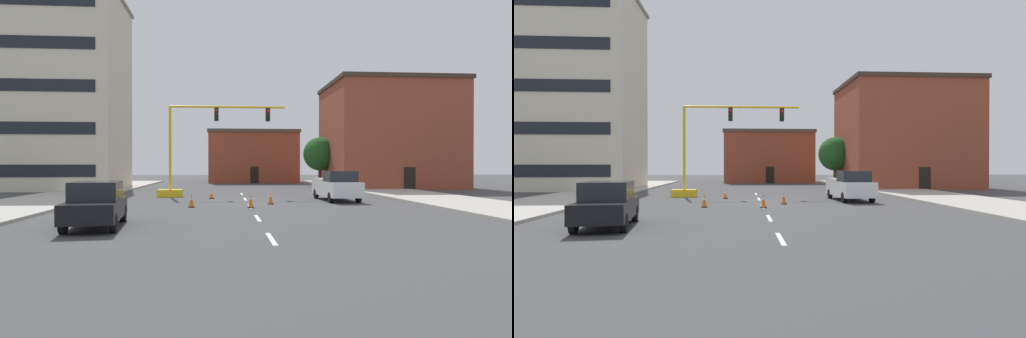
# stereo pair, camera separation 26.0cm
# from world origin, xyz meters

# --- Properties ---
(ground_plane) EXTENTS (160.00, 160.00, 0.00)m
(ground_plane) POSITION_xyz_m (0.00, 0.00, 0.00)
(ground_plane) COLOR #424244
(sidewalk_left) EXTENTS (6.00, 56.00, 0.14)m
(sidewalk_left) POSITION_xyz_m (-13.14, 8.00, 0.07)
(sidewalk_left) COLOR #B2ADA3
(sidewalk_left) RESTS_ON ground_plane
(sidewalk_right) EXTENTS (6.00, 56.00, 0.14)m
(sidewalk_right) POSITION_xyz_m (13.14, 8.00, 0.07)
(sidewalk_right) COLOR #B2ADA3
(sidewalk_right) RESTS_ON ground_plane
(lane_stripe_seg_0) EXTENTS (0.16, 2.40, 0.01)m
(lane_stripe_seg_0) POSITION_xyz_m (0.00, -14.00, 0.00)
(lane_stripe_seg_0) COLOR silver
(lane_stripe_seg_0) RESTS_ON ground_plane
(lane_stripe_seg_1) EXTENTS (0.16, 2.40, 0.01)m
(lane_stripe_seg_1) POSITION_xyz_m (0.00, -8.50, 0.00)
(lane_stripe_seg_1) COLOR silver
(lane_stripe_seg_1) RESTS_ON ground_plane
(lane_stripe_seg_2) EXTENTS (0.16, 2.40, 0.01)m
(lane_stripe_seg_2) POSITION_xyz_m (0.00, -3.00, 0.00)
(lane_stripe_seg_2) COLOR silver
(lane_stripe_seg_2) RESTS_ON ground_plane
(lane_stripe_seg_3) EXTENTS (0.16, 2.40, 0.01)m
(lane_stripe_seg_3) POSITION_xyz_m (0.00, 2.50, 0.00)
(lane_stripe_seg_3) COLOR silver
(lane_stripe_seg_3) RESTS_ON ground_plane
(lane_stripe_seg_4) EXTENTS (0.16, 2.40, 0.01)m
(lane_stripe_seg_4) POSITION_xyz_m (0.00, 8.00, 0.00)
(lane_stripe_seg_4) COLOR silver
(lane_stripe_seg_4) RESTS_ON ground_plane
(building_tall_left) EXTENTS (12.59, 10.61, 19.05)m
(building_tall_left) POSITION_xyz_m (-17.76, 16.72, 9.54)
(building_tall_left) COLOR beige
(building_tall_left) RESTS_ON ground_plane
(building_brick_center) EXTENTS (12.30, 10.28, 7.13)m
(building_brick_center) POSITION_xyz_m (2.57, 33.91, 3.58)
(building_brick_center) COLOR brown
(building_brick_center) RESTS_ON ground_plane
(building_row_right) EXTENTS (12.92, 11.16, 11.11)m
(building_row_right) POSITION_xyz_m (16.09, 17.63, 5.56)
(building_row_right) COLOR brown
(building_row_right) RESTS_ON ground_plane
(traffic_signal_gantry) EXTENTS (9.52, 1.20, 6.83)m
(traffic_signal_gantry) POSITION_xyz_m (-4.23, 5.05, 2.27)
(traffic_signal_gantry) COLOR yellow
(traffic_signal_gantry) RESTS_ON ground_plane
(tree_right_far) EXTENTS (3.68, 3.68, 5.46)m
(tree_right_far) POSITION_xyz_m (9.07, 19.29, 3.60)
(tree_right_far) COLOR #4C3823
(tree_right_far) RESTS_ON ground_plane
(pickup_truck_white) EXTENTS (2.19, 5.47, 1.99)m
(pickup_truck_white) POSITION_xyz_m (6.02, 0.77, 0.97)
(pickup_truck_white) COLOR white
(pickup_truck_white) RESTS_ON ground_plane
(sedan_black_near_left) EXTENTS (2.35, 4.68, 1.74)m
(sedan_black_near_left) POSITION_xyz_m (-6.35, -10.91, 0.89)
(sedan_black_near_left) COLOR black
(sedan_black_near_left) RESTS_ON ground_plane
(traffic_cone_roadside_a) EXTENTS (0.36, 0.36, 0.71)m
(traffic_cone_roadside_a) POSITION_xyz_m (-3.31, -3.18, 0.35)
(traffic_cone_roadside_a) COLOR black
(traffic_cone_roadside_a) RESTS_ON ground_plane
(traffic_cone_roadside_b) EXTENTS (0.36, 0.36, 0.78)m
(traffic_cone_roadside_b) POSITION_xyz_m (-0.00, -3.70, 0.38)
(traffic_cone_roadside_b) COLOR black
(traffic_cone_roadside_b) RESTS_ON ground_plane
(traffic_cone_roadside_c) EXTENTS (0.36, 0.36, 0.62)m
(traffic_cone_roadside_c) POSITION_xyz_m (-2.35, 3.15, 0.30)
(traffic_cone_roadside_c) COLOR black
(traffic_cone_roadside_c) RESTS_ON ground_plane
(traffic_cone_roadside_d) EXTENTS (0.36, 0.36, 0.77)m
(traffic_cone_roadside_d) POSITION_xyz_m (1.35, -1.53, 0.38)
(traffic_cone_roadside_d) COLOR black
(traffic_cone_roadside_d) RESTS_ON ground_plane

